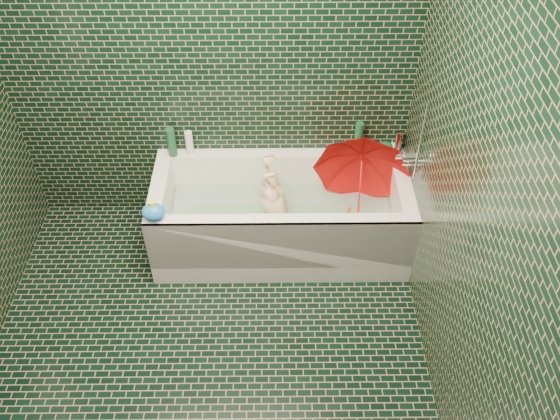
{
  "coord_description": "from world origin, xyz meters",
  "views": [
    {
      "loc": [
        0.41,
        -1.86,
        3.09
      ],
      "look_at": [
        0.44,
        0.82,
        0.51
      ],
      "focal_mm": 38.0,
      "sensor_mm": 36.0,
      "label": 1
    }
  ],
  "objects_px": {
    "bathtub": "(281,223)",
    "rubber_duck": "(358,148)",
    "bath_toy": "(153,212)",
    "child": "(279,214)",
    "umbrella": "(360,182)"
  },
  "relations": [
    {
      "from": "bath_toy",
      "to": "bathtub",
      "type": "bearing_deg",
      "value": 18.74
    },
    {
      "from": "umbrella",
      "to": "rubber_duck",
      "type": "height_order",
      "value": "umbrella"
    },
    {
      "from": "child",
      "to": "bath_toy",
      "type": "distance_m",
      "value": 0.86
    },
    {
      "from": "rubber_duck",
      "to": "child",
      "type": "bearing_deg",
      "value": -141.56
    },
    {
      "from": "umbrella",
      "to": "child",
      "type": "bearing_deg",
      "value": -163.0
    },
    {
      "from": "bathtub",
      "to": "child",
      "type": "relative_size",
      "value": 2.04
    },
    {
      "from": "rubber_duck",
      "to": "umbrella",
      "type": "bearing_deg",
      "value": -86.55
    },
    {
      "from": "bathtub",
      "to": "bath_toy",
      "type": "relative_size",
      "value": 11.5
    },
    {
      "from": "child",
      "to": "bath_toy",
      "type": "bearing_deg",
      "value": -67.9
    },
    {
      "from": "bath_toy",
      "to": "child",
      "type": "bearing_deg",
      "value": 18.43
    },
    {
      "from": "child",
      "to": "rubber_duck",
      "type": "height_order",
      "value": "rubber_duck"
    },
    {
      "from": "bathtub",
      "to": "rubber_duck",
      "type": "bearing_deg",
      "value": 32.53
    },
    {
      "from": "child",
      "to": "rubber_duck",
      "type": "xyz_separation_m",
      "value": [
        0.55,
        0.35,
        0.28
      ]
    },
    {
      "from": "rubber_duck",
      "to": "bath_toy",
      "type": "relative_size",
      "value": 0.82
    },
    {
      "from": "child",
      "to": "bath_toy",
      "type": "xyz_separation_m",
      "value": [
        -0.76,
        -0.29,
        0.3
      ]
    }
  ]
}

